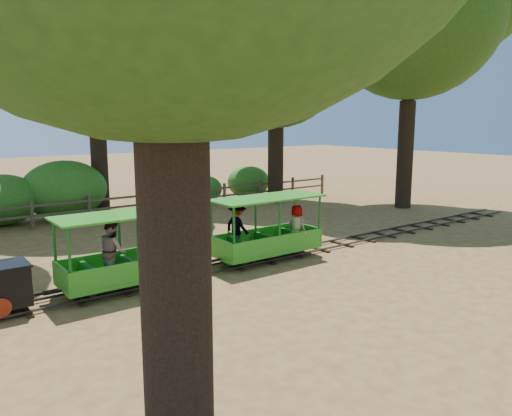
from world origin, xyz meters
TOP-DOWN VIEW (x-y plane):
  - ground at (0.00, 0.00)m, footprint 90.00×90.00m
  - track at (0.00, 0.00)m, footprint 22.00×1.00m
  - carriage_front at (-4.73, -0.02)m, footprint 3.14×1.28m
  - carriage_rear at (-0.99, 0.04)m, footprint 3.14×1.38m
  - oak_nc at (-2.04, 9.60)m, footprint 9.01×7.93m
  - oak_ne at (5.47, 7.58)m, footprint 7.60×6.69m
  - fence at (0.00, 8.00)m, footprint 18.10×0.10m
  - shrub_west at (-5.69, 9.30)m, footprint 2.67×2.05m
  - shrub_mid_w at (-3.49, 9.30)m, footprint 3.24×2.49m
  - shrub_mid_e at (2.72, 9.30)m, footprint 1.80×1.39m
  - shrub_east at (5.28, 9.30)m, footprint 2.25×1.73m

SIDE VIEW (x-z plane):
  - ground at x=0.00m, z-range 0.00..0.00m
  - track at x=0.00m, z-range 0.02..0.12m
  - fence at x=0.00m, z-range 0.08..1.08m
  - shrub_mid_e at x=2.72m, z-range 0.00..1.25m
  - shrub_east at x=5.28m, z-range 0.00..1.56m
  - carriage_rear at x=-0.99m, z-range -0.04..1.60m
  - carriage_front at x=-4.73m, z-range -0.01..1.62m
  - shrub_west at x=-5.69m, z-range 0.00..1.85m
  - shrub_mid_w at x=-3.49m, z-range 0.00..2.24m
  - oak_ne at x=5.47m, z-range 2.00..11.46m
  - oak_nc at x=-2.04m, z-range 2.42..13.71m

